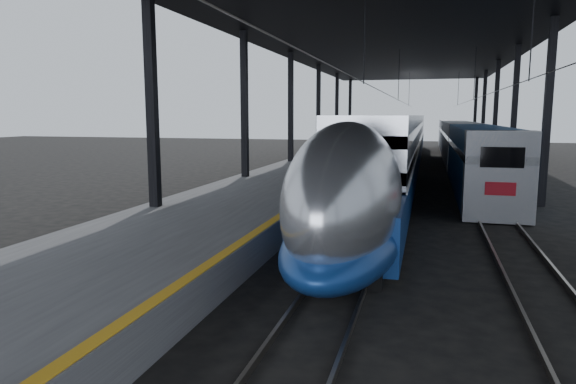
% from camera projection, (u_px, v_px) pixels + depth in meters
% --- Properties ---
extents(ground, '(160.00, 160.00, 0.00)m').
position_uv_depth(ground, '(259.00, 286.00, 13.40)').
color(ground, black).
rests_on(ground, ground).
extents(platform, '(6.00, 80.00, 1.00)m').
position_uv_depth(platform, '(305.00, 176.00, 33.32)').
color(platform, '#4C4C4F').
rests_on(platform, ground).
extents(yellow_strip, '(0.30, 80.00, 0.01)m').
position_uv_depth(yellow_strip, '(348.00, 170.00, 32.52)').
color(yellow_strip, orange).
rests_on(yellow_strip, platform).
extents(rails, '(6.52, 80.00, 0.16)m').
position_uv_depth(rails, '(432.00, 187.00, 31.31)').
color(rails, slate).
rests_on(rails, ground).
extents(canopy, '(18.00, 75.00, 9.47)m').
position_uv_depth(canopy, '(394.00, 36.00, 30.65)').
color(canopy, black).
rests_on(canopy, ground).
extents(tgv_train, '(3.09, 65.20, 4.42)m').
position_uv_depth(tgv_train, '(400.00, 146.00, 40.35)').
color(tgv_train, '#B3B5BB').
rests_on(tgv_train, ground).
extents(second_train, '(2.77, 56.05, 3.82)m').
position_uv_depth(second_train, '(460.00, 143.00, 46.58)').
color(second_train, navy).
rests_on(second_train, ground).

